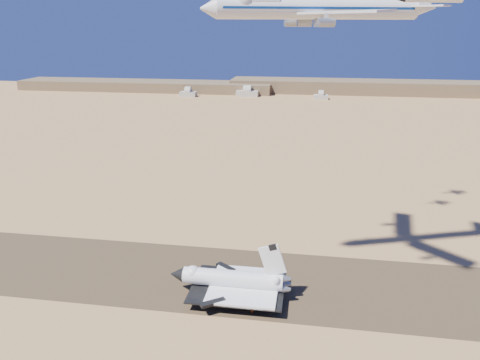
# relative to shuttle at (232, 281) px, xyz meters

# --- Properties ---
(ground) EXTENTS (1200.00, 1200.00, 0.00)m
(ground) POSITION_rel_shuttle_xyz_m (-6.29, 10.95, -5.86)
(ground) COLOR #B17C4F
(ground) RESTS_ON ground
(runway) EXTENTS (600.00, 50.00, 0.06)m
(runway) POSITION_rel_shuttle_xyz_m (-6.29, 10.95, -5.83)
(runway) COLOR #4D3C26
(runway) RESTS_ON ground
(ridgeline) EXTENTS (960.00, 90.00, 18.00)m
(ridgeline) POSITION_rel_shuttle_xyz_m (59.03, 538.25, 1.77)
(ridgeline) COLOR olive
(ridgeline) RESTS_ON ground
(hangars) EXTENTS (200.50, 29.50, 30.00)m
(hangars) POSITION_rel_shuttle_xyz_m (-70.29, 489.38, -1.03)
(hangars) COLOR beige
(hangars) RESTS_ON ground
(shuttle) EXTENTS (44.12, 26.89, 21.81)m
(shuttle) POSITION_rel_shuttle_xyz_m (0.00, 0.00, 0.00)
(shuttle) COLOR white
(shuttle) RESTS_ON runway
(carrier_747) EXTENTS (78.95, 58.40, 19.91)m
(carrier_747) POSITION_rel_shuttle_xyz_m (24.13, 15.30, 92.82)
(carrier_747) COLOR silver
(crew_a) EXTENTS (0.55, 0.75, 1.91)m
(crew_a) POSITION_rel_shuttle_xyz_m (5.18, -8.29, -4.85)
(crew_a) COLOR #EF5C0E
(crew_a) RESTS_ON runway
(crew_b) EXTENTS (0.90, 0.86, 1.63)m
(crew_b) POSITION_rel_shuttle_xyz_m (8.96, -10.33, -4.99)
(crew_b) COLOR #EF5C0E
(crew_b) RESTS_ON runway
(crew_c) EXTENTS (1.05, 1.03, 1.66)m
(crew_c) POSITION_rel_shuttle_xyz_m (10.12, -6.99, -4.97)
(crew_c) COLOR #EF5C0E
(crew_c) RESTS_ON runway
(chase_jet_c) EXTENTS (13.96, 8.13, 3.56)m
(chase_jet_c) POSITION_rel_shuttle_xyz_m (46.87, 65.26, 92.04)
(chase_jet_c) COLOR silver
(chase_jet_d) EXTENTS (15.37, 9.04, 3.94)m
(chase_jet_d) POSITION_rel_shuttle_xyz_m (59.83, 84.21, 92.81)
(chase_jet_d) COLOR silver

